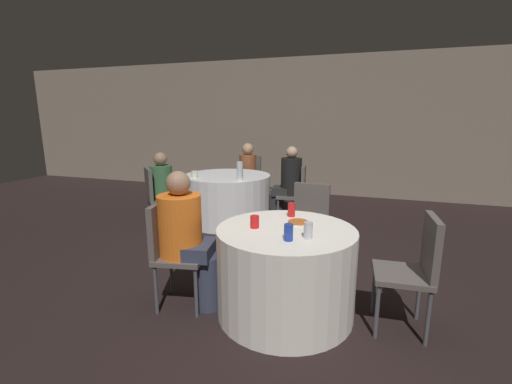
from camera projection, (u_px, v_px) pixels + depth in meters
ground_plane at (282, 307)px, 2.94m from camera, size 16.00×16.00×0.00m
wall_back at (339, 127)px, 6.93m from camera, size 16.00×0.06×2.80m
table_near at (285, 271)px, 2.79m from camera, size 1.12×1.12×0.73m
table_far at (227, 198)px, 5.33m from camera, size 1.34×1.34×0.73m
chair_near_north at (310, 218)px, 3.65m from camera, size 0.41×0.42×0.91m
chair_near_west at (171, 245)px, 2.88m from camera, size 0.47×0.47×0.91m
chair_near_east at (416, 263)px, 2.51m from camera, size 0.43×0.42×0.91m
chair_far_east at (297, 189)px, 5.09m from camera, size 0.45×0.45×0.91m
chair_far_north at (249, 176)px, 6.30m from camera, size 0.41×0.41×0.91m
chair_far_southwest at (156, 193)px, 4.83m from camera, size 0.57×0.57×0.91m
chair_far_northeast at (284, 180)px, 5.83m from camera, size 0.56×0.56×0.91m
person_orange_shirt at (188, 239)px, 2.85m from camera, size 0.51×0.40×1.18m
person_green_jacket at (168, 191)px, 4.90m from camera, size 0.45×0.45×1.12m
person_black_shirt at (286, 186)px, 5.12m from camera, size 0.49×0.33×1.18m
person_floral_shirt at (246, 176)px, 6.14m from camera, size 0.30×0.49×1.15m
pizza_plate_near at (298, 222)px, 2.86m from camera, size 0.21×0.21×0.02m
soda_can_red at (292, 210)px, 3.04m from camera, size 0.07×0.07×0.12m
soda_can_blue at (289, 232)px, 2.44m from camera, size 0.07×0.07×0.12m
soda_can_silver at (308, 230)px, 2.49m from camera, size 0.07×0.07×0.12m
cup_near at (255, 222)px, 2.73m from camera, size 0.07×0.07×0.10m
bottle_far at (240, 171)px, 4.74m from camera, size 0.09×0.09×0.27m
cup_far at (194, 174)px, 5.00m from camera, size 0.09×0.09×0.10m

